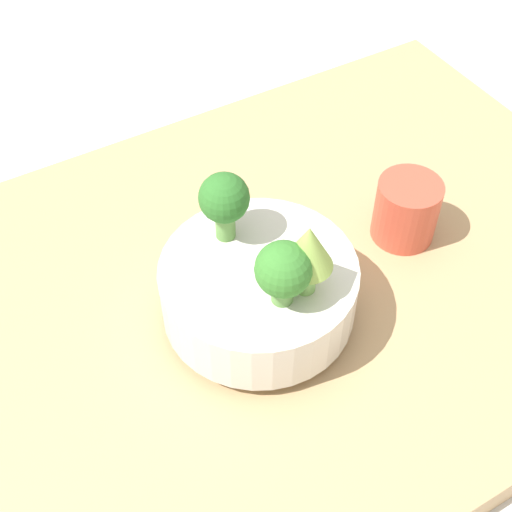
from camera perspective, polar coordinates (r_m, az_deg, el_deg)
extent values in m
plane|color=silver|center=(0.82, -1.03, -4.99)|extent=(6.00, 6.00, 0.00)
cube|color=tan|center=(0.80, -1.05, -4.05)|extent=(0.98, 0.62, 0.04)
cylinder|color=silver|center=(0.76, 0.00, -4.59)|extent=(0.09, 0.09, 0.01)
cylinder|color=silver|center=(0.73, 0.00, -2.73)|extent=(0.20, 0.20, 0.06)
cylinder|color=#609347|center=(0.67, 2.12, -2.82)|extent=(0.02, 0.02, 0.03)
sphere|color=#387A2D|center=(0.65, 2.20, -1.07)|extent=(0.05, 0.05, 0.05)
cylinder|color=#7AB256|center=(0.68, 4.02, -1.66)|extent=(0.02, 0.02, 0.04)
cone|color=#93B751|center=(0.64, 4.21, 0.75)|extent=(0.05, 0.05, 0.05)
cylinder|color=#609347|center=(0.72, -2.47, 2.63)|extent=(0.02, 0.02, 0.04)
sphere|color=#2D6B28|center=(0.70, -2.57, 4.68)|extent=(0.05, 0.05, 0.05)
cylinder|color=#C64C38|center=(0.84, 11.93, 3.62)|extent=(0.07, 0.07, 0.08)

